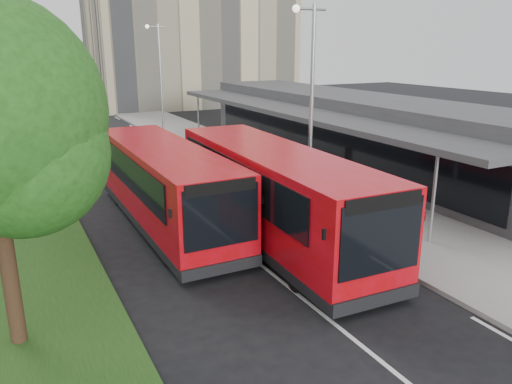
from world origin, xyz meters
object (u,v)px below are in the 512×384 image
bus_second (165,186)px  car_near (87,106)px  lamp_post_near (310,97)px  litter_bin (262,163)px  bollard (195,140)px  bus_main (274,195)px  car_far (52,104)px  lamp_post_far (159,73)px

bus_second → car_near: size_ratio=2.82×
lamp_post_near → litter_bin: bearing=77.9°
bus_second → bollard: bearing=65.2°
lamp_post_near → bollard: lamp_post_near is taller
bollard → lamp_post_near: bearing=-92.4°
bus_main → car_near: bus_main is taller
car_far → litter_bin: bearing=-95.5°
lamp_post_far → bus_main: bearing=-97.0°
bollard → car_near: car_near is taller
lamp_post_near → lamp_post_far: same height
bus_main → bollard: 17.06m
litter_bin → car_far: car_far is taller
litter_bin → bus_second: bearing=-142.2°
bus_second → car_far: 40.89m
bus_main → bus_second: bus_main is taller
bus_main → lamp_post_near: bearing=39.3°
litter_bin → car_near: size_ratio=0.21×
lamp_post_far → litter_bin: size_ratio=9.98×
bus_second → car_near: bus_second is taller
litter_bin → bollard: size_ratio=0.91×
lamp_post_far → litter_bin: lamp_post_far is taller
lamp_post_near → bus_second: 6.55m
bus_main → car_near: size_ratio=3.02×
lamp_post_far → car_far: size_ratio=2.32×
lamp_post_near → bus_main: size_ratio=0.69×
bus_main → car_far: size_ratio=3.36×
lamp_post_near → bus_second: bearing=168.2°
lamp_post_far → bus_second: lamp_post_far is taller
litter_bin → lamp_post_near: bearing=-102.1°
bus_main → car_far: 44.23m
bus_second → car_far: size_ratio=3.15×
bus_second → litter_bin: size_ratio=13.54×
bus_main → bollard: size_ratio=13.23×
lamp_post_far → car_near: (-2.64, 17.32, -4.06)m
bus_second → bollard: size_ratio=12.37×
lamp_post_near → bus_second: size_ratio=0.74×
bus_main → bus_second: 4.36m
bus_second → car_far: bearing=90.0°
bus_second → car_near: (2.98, 36.14, -0.92)m
lamp_post_far → litter_bin: 14.06m
lamp_post_far → bus_main: lamp_post_far is taller
lamp_post_far → lamp_post_near: bearing=-90.0°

